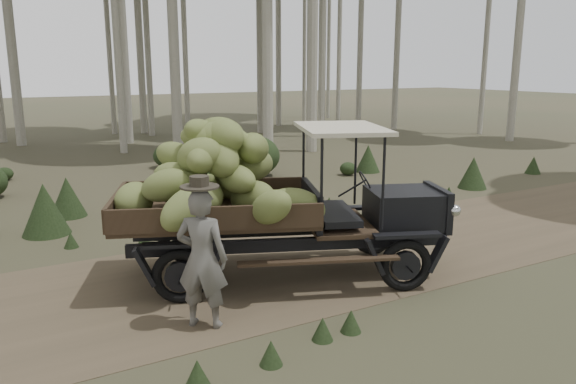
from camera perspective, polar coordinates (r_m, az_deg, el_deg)
name	(u,v)px	position (r m, az deg, el deg)	size (l,w,h in m)	color
ground	(382,248)	(10.66, 9.55, -5.59)	(120.00, 120.00, 0.00)	#473D2B
dirt_track	(382,247)	(10.66, 9.55, -5.57)	(70.00, 4.00, 0.01)	brown
banana_truck	(244,183)	(8.60, -4.46, 0.95)	(5.45, 3.53, 2.64)	black
farmer	(202,257)	(7.24, -8.73, -6.55)	(0.79, 0.77, 1.99)	#5C5A54
undergrowth	(197,231)	(9.86, -9.24, -3.91)	(23.32, 22.10, 1.37)	#233319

